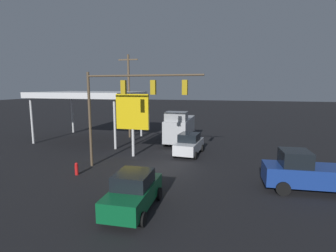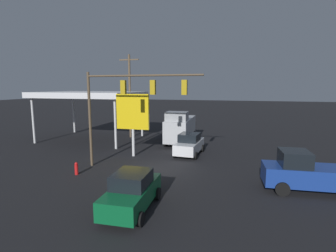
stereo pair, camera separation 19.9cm
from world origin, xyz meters
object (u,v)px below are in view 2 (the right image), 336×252
Objects in this scene: sedan_far at (132,191)px; fire_hydrant at (76,168)px; utility_pole at (130,94)px; traffic_signal_assembly at (129,97)px; price_sign at (133,113)px; pickup_parked at (307,173)px; delivery_truck at (180,128)px; sedan_waiting at (189,144)px.

sedan_far reaches higher than fire_hydrant.
traffic_signal_assembly is at bearing 113.50° from utility_pole.
sedan_far is at bearing 114.73° from traffic_signal_assembly.
price_sign is 10.66m from sedan_far.
utility_pole reaches higher than pickup_parked.
price_sign is 7.31m from delivery_truck.
pickup_parked is at bearing 116.42° from sedan_far.
pickup_parked is 1.18× the size of sedan_waiting.
price_sign is 13.92m from pickup_parked.
traffic_signal_assembly is 12.48m from pickup_parked.
traffic_signal_assembly is 6.22m from fire_hydrant.
utility_pole is (4.99, -11.46, -0.20)m from traffic_signal_assembly.
pickup_parked is 6.06× the size of fire_hydrant.
sedan_far is at bearing 146.87° from fire_hydrant.
sedan_waiting is 1.01× the size of sedan_far.
pickup_parked is 14.96m from delivery_truck.
delivery_truck is at bearing -113.18° from price_sign.
sedan_far is (8.91, 4.92, -0.16)m from pickup_parked.
traffic_signal_assembly is 1.27× the size of delivery_truck.
fire_hydrant is at bearing -125.62° from sedan_far.
utility_pole is at bearing -158.56° from sedan_far.
utility_pole reaches higher than fire_hydrant.
sedan_far is at bearing 113.93° from utility_pole.
traffic_signal_assembly is 7.73m from sedan_waiting.
price_sign is at bearing -108.43° from fire_hydrant.
price_sign is at bearing -23.74° from pickup_parked.
utility_pole is 1.83× the size of pickup_parked.
delivery_truck is (-6.54, 1.56, -3.48)m from utility_pole.
sedan_waiting is (8.22, -6.41, -0.16)m from pickup_parked.
sedan_far is (-2.77, 6.02, -4.42)m from traffic_signal_assembly.
traffic_signal_assembly is at bearing -157.76° from sedan_far.
sedan_waiting is at bearing 143.90° from utility_pole.
traffic_signal_assembly is at bearing -9.62° from pickup_parked.
sedan_far is (-3.97, 9.48, -2.84)m from price_sign.
sedan_waiting is at bearing -42.17° from pickup_parked.
pickup_parked is at bearing 142.99° from utility_pole.
delivery_truck is (1.90, -4.59, 0.74)m from sedan_waiting.
price_sign is at bearing -70.86° from traffic_signal_assembly.
traffic_signal_assembly is at bearing 109.14° from price_sign.
delivery_truck is 7.81× the size of fire_hydrant.
fire_hydrant is (6.54, 7.51, -0.51)m from sedan_waiting.
traffic_signal_assembly is 7.97m from sedan_far.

